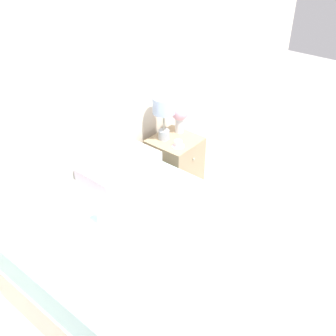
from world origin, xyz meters
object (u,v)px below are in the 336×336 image
(flower_vase, at_px, (180,114))
(teacup, at_px, (178,144))
(nightstand, at_px, (175,165))
(bed, at_px, (164,270))
(table_lamp, at_px, (164,109))

(flower_vase, bearing_deg, teacup, -144.50)
(teacup, bearing_deg, nightstand, 50.93)
(bed, bearing_deg, nightstand, 35.42)
(table_lamp, height_order, teacup, table_lamp)
(bed, bearing_deg, table_lamp, 39.89)
(nightstand, height_order, flower_vase, flower_vase)
(table_lamp, relative_size, teacup, 3.54)
(flower_vase, relative_size, teacup, 2.51)
(nightstand, height_order, table_lamp, table_lamp)
(bed, distance_m, flower_vase, 1.55)
(table_lamp, distance_m, teacup, 0.33)
(nightstand, xyz_separation_m, flower_vase, (0.14, 0.06, 0.47))
(nightstand, height_order, teacup, teacup)
(teacup, bearing_deg, bed, -146.22)
(table_lamp, bearing_deg, teacup, -97.38)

